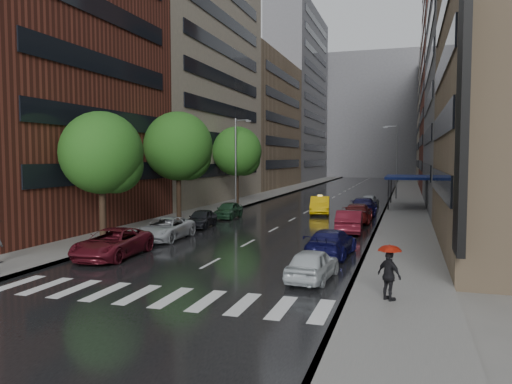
% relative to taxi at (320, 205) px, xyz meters
% --- Properties ---
extents(ground, '(220.00, 220.00, 0.00)m').
position_rel_taxi_xyz_m(ground, '(-1.51, -26.76, -0.80)').
color(ground, gray).
rests_on(ground, ground).
extents(road, '(14.00, 140.00, 0.01)m').
position_rel_taxi_xyz_m(road, '(-1.51, 23.24, -0.80)').
color(road, black).
rests_on(road, ground).
extents(sidewalk_left, '(4.00, 140.00, 0.15)m').
position_rel_taxi_xyz_m(sidewalk_left, '(-10.51, 23.24, -0.73)').
color(sidewalk_left, gray).
rests_on(sidewalk_left, ground).
extents(sidewalk_right, '(4.00, 140.00, 0.15)m').
position_rel_taxi_xyz_m(sidewalk_right, '(7.49, 23.24, -0.73)').
color(sidewalk_right, gray).
rests_on(sidewalk_right, ground).
extents(crosswalk, '(13.15, 2.80, 0.01)m').
position_rel_taxi_xyz_m(crosswalk, '(-1.31, -28.76, -0.79)').
color(crosswalk, silver).
rests_on(crosswalk, ground).
extents(buildings_left, '(8.00, 108.00, 38.00)m').
position_rel_taxi_xyz_m(buildings_left, '(-16.51, 32.03, 15.19)').
color(buildings_left, maroon).
rests_on(buildings_left, ground).
extents(buildings_right, '(8.05, 109.10, 36.00)m').
position_rel_taxi_xyz_m(buildings_right, '(13.49, 29.95, 14.23)').
color(buildings_right, '#937A5B').
rests_on(buildings_right, ground).
extents(building_far, '(40.00, 14.00, 32.00)m').
position_rel_taxi_xyz_m(building_far, '(-1.51, 91.24, 15.20)').
color(building_far, slate).
rests_on(building_far, ground).
extents(tree_near, '(5.00, 5.00, 7.97)m').
position_rel_taxi_xyz_m(tree_near, '(-10.11, -19.01, 4.65)').
color(tree_near, '#382619').
rests_on(tree_near, ground).
extents(tree_mid, '(5.56, 5.56, 8.86)m').
position_rel_taxi_xyz_m(tree_mid, '(-10.11, -8.43, 5.27)').
color(tree_mid, '#382619').
rests_on(tree_mid, ground).
extents(tree_far, '(5.34, 5.34, 8.52)m').
position_rel_taxi_xyz_m(tree_far, '(-10.11, 5.93, 5.03)').
color(tree_far, '#382619').
rests_on(tree_far, ground).
extents(taxi, '(2.36, 5.05, 1.60)m').
position_rel_taxi_xyz_m(taxi, '(0.00, 0.00, 0.00)').
color(taxi, '#DEAD0B').
rests_on(taxi, ground).
extents(parked_cars_left, '(2.81, 22.22, 1.49)m').
position_rel_taxi_xyz_m(parked_cars_left, '(-6.91, -16.24, -0.09)').
color(parked_cars_left, '#5A121D').
rests_on(parked_cars_left, ground).
extents(parked_cars_right, '(2.39, 36.44, 1.60)m').
position_rel_taxi_xyz_m(parked_cars_right, '(3.89, -7.98, -0.05)').
color(parked_cars_right, silver).
rests_on(parked_cars_right, ground).
extents(ped_red_umbrella, '(1.06, 1.02, 2.01)m').
position_rel_taxi_xyz_m(ped_red_umbrella, '(7.11, -27.27, 0.52)').
color(ped_red_umbrella, black).
rests_on(ped_red_umbrella, sidewalk_right).
extents(street_lamp_left, '(1.74, 0.22, 9.00)m').
position_rel_taxi_xyz_m(street_lamp_left, '(-9.23, 3.24, 4.09)').
color(street_lamp_left, gray).
rests_on(street_lamp_left, sidewalk_left).
extents(street_lamp_right, '(1.74, 0.22, 9.00)m').
position_rel_taxi_xyz_m(street_lamp_right, '(6.21, 18.24, 4.09)').
color(street_lamp_right, gray).
rests_on(street_lamp_right, sidewalk_right).
extents(awning, '(4.00, 8.00, 3.12)m').
position_rel_taxi_xyz_m(awning, '(7.47, 8.24, 2.33)').
color(awning, navy).
rests_on(awning, sidewalk_right).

